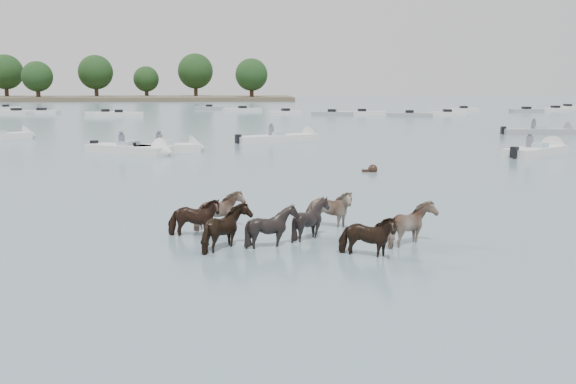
{
  "coord_description": "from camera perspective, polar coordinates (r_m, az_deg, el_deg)",
  "views": [
    {
      "loc": [
        -0.29,
        -13.62,
        3.97
      ],
      "look_at": [
        0.7,
        3.35,
        1.1
      ],
      "focal_mm": 39.85,
      "sensor_mm": 36.0,
      "label": 1
    }
  ],
  "objects": [
    {
      "name": "motorboat_d",
      "position": [
        39.49,
        21.73,
        3.46
      ],
      "size": [
        5.15,
        4.62,
        1.92
      ],
      "rotation": [
        0.0,
        0.0,
        0.68
      ],
      "color": "silver",
      "rests_on": "ground"
    },
    {
      "name": "motorboat_c",
      "position": [
        45.23,
        -0.1,
        4.83
      ],
      "size": [
        6.52,
        4.59,
        1.92
      ],
      "rotation": [
        0.0,
        0.0,
        0.51
      ],
      "color": "silver",
      "rests_on": "ground"
    },
    {
      "name": "pony_herd",
      "position": [
        16.38,
        0.2,
        -2.87
      ],
      "size": [
        7.03,
        4.43,
        1.27
      ],
      "color": "black",
      "rests_on": "ground"
    },
    {
      "name": "ground",
      "position": [
        14.19,
        -2.05,
        -6.67
      ],
      "size": [
        400.0,
        400.0,
        0.0
      ],
      "primitive_type": "plane",
      "color": "slate",
      "rests_on": "ground"
    },
    {
      "name": "swimming_pony",
      "position": [
        29.62,
        7.48,
        2.0
      ],
      "size": [
        0.72,
        0.44,
        0.44
      ],
      "color": "black",
      "rests_on": "ground"
    },
    {
      "name": "distant_flotilla",
      "position": [
        88.1,
        -3.5,
        7.15
      ],
      "size": [
        106.07,
        29.0,
        0.93
      ],
      "color": "silver",
      "rests_on": "ground"
    },
    {
      "name": "motorboat_e",
      "position": [
        55.51,
        22.18,
        5.01
      ],
      "size": [
        6.29,
        1.81,
        1.92
      ],
      "rotation": [
        0.0,
        0.0,
        -0.04
      ],
      "color": "gray",
      "rests_on": "ground"
    },
    {
      "name": "motorboat_f",
      "position": [
        51.22,
        -23.49,
        4.6
      ],
      "size": [
        4.78,
        3.62,
        1.92
      ],
      "rotation": [
        0.0,
        0.0,
        0.5
      ],
      "color": "silver",
      "rests_on": "ground"
    },
    {
      "name": "motorboat_b",
      "position": [
        37.87,
        -13.12,
        3.66
      ],
      "size": [
        5.83,
        4.38,
        1.92
      ],
      "rotation": [
        0.0,
        0.0,
        -0.54
      ],
      "color": "silver",
      "rests_on": "ground"
    },
    {
      "name": "motorboat_a",
      "position": [
        38.54,
        -9.8,
        3.87
      ],
      "size": [
        4.55,
        2.66,
        1.92
      ],
      "rotation": [
        0.0,
        0.0,
        0.26
      ],
      "color": "silver",
      "rests_on": "ground"
    }
  ]
}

